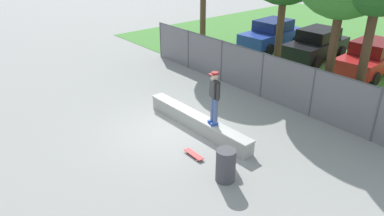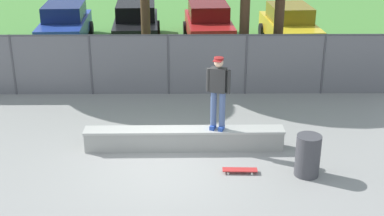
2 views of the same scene
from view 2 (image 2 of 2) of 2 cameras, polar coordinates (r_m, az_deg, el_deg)
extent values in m
plane|color=gray|center=(12.60, -3.19, -6.12)|extent=(80.00, 80.00, 0.00)
cube|color=#478438|center=(26.84, -1.79, 9.34)|extent=(26.63, 20.00, 0.02)
cube|color=#999993|center=(13.23, -0.84, -3.46)|extent=(4.93, 0.47, 0.49)
cube|color=#ADADA8|center=(13.11, -0.85, -2.39)|extent=(4.97, 0.51, 0.06)
cube|color=#2647A5|center=(13.05, 3.20, -2.16)|extent=(0.19, 0.28, 0.10)
cube|color=#2647A5|center=(13.10, 2.27, -2.04)|extent=(0.19, 0.28, 0.10)
cylinder|color=#475B89|center=(12.88, 3.28, -0.12)|extent=(0.15, 0.15, 0.88)
cylinder|color=#475B89|center=(12.94, 2.33, -0.01)|extent=(0.15, 0.15, 0.88)
cube|color=#2D2D2D|center=(12.65, 2.87, 3.04)|extent=(0.43, 0.33, 0.60)
cylinder|color=#2D2D2D|center=(12.60, 3.96, 2.84)|extent=(0.10, 0.10, 0.58)
cylinder|color=#2D2D2D|center=(12.72, 1.78, 3.07)|extent=(0.10, 0.10, 0.58)
sphere|color=beige|center=(12.51, 2.90, 4.90)|extent=(0.22, 0.22, 0.22)
cylinder|color=maroon|center=(12.48, 2.91, 5.34)|extent=(0.23, 0.23, 0.06)
cube|color=maroon|center=(12.37, 2.75, 5.06)|extent=(0.23, 0.18, 0.02)
cube|color=red|center=(12.25, 5.19, -6.65)|extent=(0.81, 0.22, 0.02)
cube|color=#B2B2B7|center=(12.24, 3.91, -6.72)|extent=(0.06, 0.14, 0.02)
cube|color=#B2B2B7|center=(12.28, 6.46, -6.72)|extent=(0.06, 0.14, 0.02)
cylinder|color=silver|center=(12.33, 3.89, -6.67)|extent=(0.05, 0.03, 0.05)
cylinder|color=silver|center=(12.18, 3.92, -7.06)|extent=(0.05, 0.03, 0.05)
cylinder|color=silver|center=(12.37, 6.42, -6.67)|extent=(0.05, 0.03, 0.05)
cylinder|color=silver|center=(12.22, 6.49, -7.06)|extent=(0.05, 0.03, 0.05)
cylinder|color=#4C4C51|center=(17.51, -18.76, 4.41)|extent=(0.07, 0.07, 1.95)
cylinder|color=#4C4C51|center=(16.91, -10.86, 4.60)|extent=(0.07, 0.07, 1.95)
cylinder|color=#4C4C51|center=(16.64, -2.55, 4.70)|extent=(0.07, 0.07, 1.95)
cylinder|color=#4C4C51|center=(16.73, 5.85, 4.70)|extent=(0.07, 0.07, 1.95)
cylinder|color=#4C4C51|center=(17.17, 13.98, 4.61)|extent=(0.07, 0.07, 1.95)
cylinder|color=#4C4C51|center=(16.39, -2.61, 7.85)|extent=(14.63, 0.05, 0.05)
cube|color=slate|center=(16.64, -2.55, 4.70)|extent=(14.63, 0.01, 1.95)
cylinder|color=#513823|center=(18.37, -5.05, 9.63)|extent=(0.32, 0.32, 4.00)
cylinder|color=#47301E|center=(17.37, 5.67, 8.89)|extent=(0.32, 0.32, 4.01)
cylinder|color=#47301E|center=(17.67, 9.38, 9.39)|extent=(0.32, 0.32, 4.28)
cube|color=#233D9E|center=(23.25, -13.54, 8.40)|extent=(2.05, 4.30, 0.70)
cube|color=navy|center=(23.26, -13.64, 10.09)|extent=(1.72, 2.19, 0.64)
cylinder|color=black|center=(21.96, -11.65, 6.82)|extent=(0.26, 0.65, 0.64)
cylinder|color=black|center=(22.27, -16.27, 6.60)|extent=(0.26, 0.65, 0.64)
cylinder|color=black|center=(24.46, -10.91, 8.43)|extent=(0.26, 0.65, 0.64)
cylinder|color=black|center=(24.74, -15.09, 8.22)|extent=(0.26, 0.65, 0.64)
cube|color=black|center=(22.92, -6.03, 8.69)|extent=(2.05, 4.30, 0.70)
cube|color=black|center=(22.92, -6.09, 10.41)|extent=(1.72, 2.19, 0.64)
cylinder|color=black|center=(21.72, -3.71, 7.06)|extent=(0.26, 0.65, 0.64)
cylinder|color=black|center=(21.80, -8.48, 6.92)|extent=(0.26, 0.65, 0.64)
cylinder|color=black|center=(24.25, -3.76, 8.66)|extent=(0.26, 0.65, 0.64)
cylinder|color=black|center=(24.31, -8.05, 8.53)|extent=(0.26, 0.65, 0.64)
cube|color=#B21E1E|center=(22.77, 1.80, 8.71)|extent=(2.05, 4.30, 0.70)
cube|color=#621010|center=(22.77, 1.78, 10.44)|extent=(1.72, 2.19, 0.64)
cylinder|color=black|center=(21.71, 4.51, 7.03)|extent=(0.26, 0.65, 0.64)
cylinder|color=black|center=(21.52, -0.27, 6.97)|extent=(0.26, 0.65, 0.64)
cylinder|color=black|center=(24.21, 3.63, 8.64)|extent=(0.26, 0.65, 0.64)
cylinder|color=black|center=(24.04, -0.67, 8.59)|extent=(0.26, 0.65, 0.64)
cube|color=gold|center=(22.74, 10.48, 8.34)|extent=(2.05, 4.30, 0.70)
cube|color=#776413|center=(22.74, 10.51, 10.07)|extent=(1.72, 2.19, 0.64)
cylinder|color=black|center=(21.86, 13.53, 6.59)|extent=(0.26, 0.65, 0.64)
cylinder|color=black|center=(21.40, 8.89, 6.61)|extent=(0.26, 0.65, 0.64)
cylinder|color=black|center=(24.28, 11.77, 8.26)|extent=(0.26, 0.65, 0.64)
cylinder|color=black|center=(23.86, 7.56, 8.29)|extent=(0.26, 0.65, 0.64)
cylinder|color=#3F3F44|center=(12.21, 12.39, -5.03)|extent=(0.56, 0.56, 0.98)
camera|label=1|loc=(9.83, 66.26, 12.07)|focal=34.95mm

